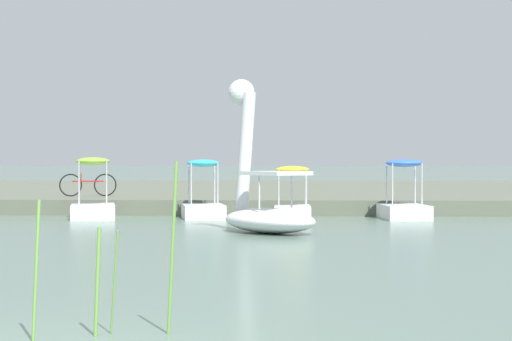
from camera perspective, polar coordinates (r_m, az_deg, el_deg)
shore_bank_far at (r=41.72m, az=-0.19°, el=-1.22°), size 148.57×27.01×0.43m
swan_boat at (r=21.80m, az=0.47°, el=-1.57°), size 2.65×2.75×3.28m
pedal_boat_blue at (r=27.06m, az=8.15°, el=-1.75°), size 1.31×1.99×1.55m
pedal_boat_yellow at (r=26.81m, az=2.02°, el=-1.76°), size 0.97×1.72×1.38m
pedal_boat_cyan at (r=27.07m, az=-2.93°, el=-1.68°), size 1.35×1.94×1.55m
pedal_boat_lime at (r=27.30m, az=-8.97°, el=-1.74°), size 1.49×2.17×1.60m
bicycle_parked at (r=31.68m, az=-9.24°, el=-0.78°), size 1.68×0.47×0.70m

